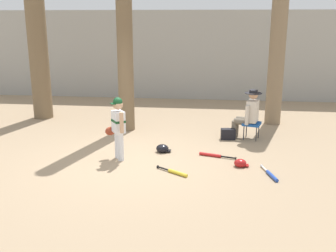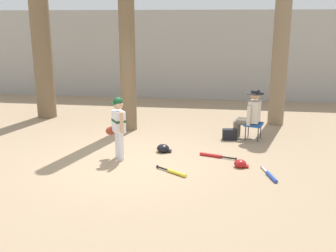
% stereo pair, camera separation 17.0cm
% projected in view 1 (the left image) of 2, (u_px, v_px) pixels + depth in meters
% --- Properties ---
extents(ground_plane, '(60.00, 60.00, 0.00)m').
position_uv_depth(ground_plane, '(129.00, 162.00, 8.05)').
color(ground_plane, '#9E8466').
extents(concrete_back_wall, '(18.00, 0.36, 3.11)m').
position_uv_depth(concrete_back_wall, '(168.00, 55.00, 14.19)').
color(concrete_back_wall, '#9E9E99').
rests_on(concrete_back_wall, ground).
extents(tree_near_player, '(0.53, 0.53, 6.40)m').
position_uv_depth(tree_near_player, '(124.00, 13.00, 9.64)').
color(tree_near_player, brown).
rests_on(tree_near_player, ground).
extents(tree_behind_spectator, '(0.65, 0.65, 4.92)m').
position_uv_depth(tree_behind_spectator, '(278.00, 46.00, 10.48)').
color(tree_behind_spectator, '#7F6B51').
rests_on(tree_behind_spectator, ground).
extents(young_ballplayer, '(0.51, 0.51, 1.31)m').
position_uv_depth(young_ballplayer, '(118.00, 124.00, 8.03)').
color(young_ballplayer, white).
rests_on(young_ballplayer, ground).
extents(folding_stool, '(0.50, 0.50, 0.41)m').
position_uv_depth(folding_stool, '(252.00, 124.00, 9.50)').
color(folding_stool, '#194C9E').
rests_on(folding_stool, ground).
extents(seated_spectator, '(0.68, 0.53, 1.20)m').
position_uv_depth(seated_spectator, '(248.00, 113.00, 9.47)').
color(seated_spectator, '#6B6051').
rests_on(seated_spectator, ground).
extents(handbag_beside_stool, '(0.36, 0.21, 0.26)m').
position_uv_depth(handbag_beside_stool, '(228.00, 134.00, 9.53)').
color(handbag_beside_stool, black).
rests_on(handbag_beside_stool, ground).
extents(tree_far_left, '(0.82, 0.82, 5.79)m').
position_uv_depth(tree_far_left, '(37.00, 31.00, 11.03)').
color(tree_far_left, brown).
rests_on(tree_far_left, ground).
extents(bat_red_barrel, '(0.78, 0.28, 0.07)m').
position_uv_depth(bat_red_barrel, '(213.00, 155.00, 8.35)').
color(bat_red_barrel, red).
rests_on(bat_red_barrel, ground).
extents(bat_blue_youth, '(0.25, 0.75, 0.07)m').
position_uv_depth(bat_blue_youth, '(271.00, 175.00, 7.30)').
color(bat_blue_youth, '#2347AD').
rests_on(bat_blue_youth, ground).
extents(bat_yellow_trainer, '(0.64, 0.46, 0.07)m').
position_uv_depth(bat_yellow_trainer, '(175.00, 172.00, 7.42)').
color(bat_yellow_trainer, yellow).
rests_on(bat_yellow_trainer, ground).
extents(batting_helmet_black, '(0.32, 0.25, 0.19)m').
position_uv_depth(batting_helmet_black, '(162.00, 149.00, 8.63)').
color(batting_helmet_black, black).
rests_on(batting_helmet_black, ground).
extents(batting_helmet_red, '(0.29, 0.22, 0.17)m').
position_uv_depth(batting_helmet_red, '(240.00, 163.00, 7.78)').
color(batting_helmet_red, '#A81919').
rests_on(batting_helmet_red, ground).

